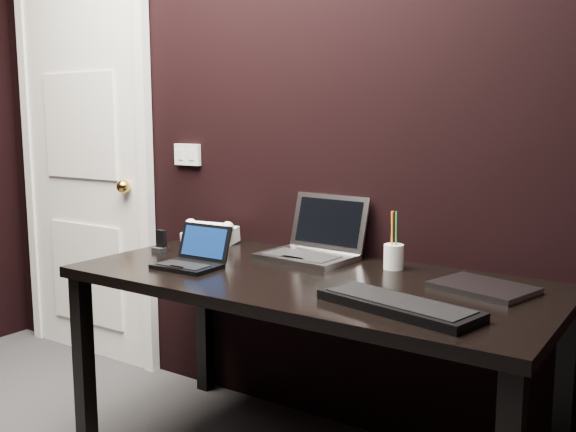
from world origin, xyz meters
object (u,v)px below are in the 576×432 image
Objects in this scene: desk_phone at (210,235)px; mobile_phone at (161,244)px; silver_laptop at (313,247)px; door at (85,165)px; closed_laptop at (483,288)px; pen_cup at (394,256)px; ext_keyboard at (398,305)px; netbook at (192,259)px; desk at (309,297)px.

desk_phone is 0.24m from mobile_phone.
silver_laptop reaches higher than mobile_phone.
closed_laptop is (2.22, -0.23, -0.29)m from door.
door is at bearing 173.98° from closed_laptop.
silver_laptop is 4.10× the size of mobile_phone.
silver_laptop is 1.73× the size of pen_cup.
ext_keyboard is 2.07× the size of desk_phone.
pen_cup is at bearing 1.31° from desk_phone.
silver_laptop is 0.72× the size of ext_keyboard.
ext_keyboard is (2.08, -0.58, -0.29)m from door.
ext_keyboard is at bearing -10.35° from mobile_phone.
silver_laptop is 0.34m from pen_cup.
mobile_phone is at bearing -174.18° from closed_laptop.
mobile_phone is at bearing 155.46° from netbook.
door reaches higher than desk.
ext_keyboard is at bearing -112.17° from closed_laptop.
mobile_phone is 0.42× the size of pen_cup.
closed_laptop is 3.78× the size of mobile_phone.
silver_laptop is 0.73m from ext_keyboard.
closed_laptop is (0.57, 0.14, 0.09)m from desk.
desk is 0.49m from ext_keyboard.
ext_keyboard is (0.43, -0.20, 0.09)m from desk.
silver_laptop reaches higher than closed_laptop.
ext_keyboard is 1.18m from mobile_phone.
door is 1.03m from mobile_phone.
netbook reaches higher than desk_phone.
closed_laptop is (0.71, -0.11, -0.04)m from silver_laptop.
pen_cup is at bearing 2.04° from silver_laptop.
pen_cup reaches higher than netbook.
mobile_phone is 0.97m from pen_cup.
ext_keyboard is at bearing -25.30° from desk.
desk_phone is at bearing -179.17° from silver_laptop.
ext_keyboard is 1.50× the size of closed_laptop.
desk is at bearing -12.82° from door.
mobile_phone is at bearing -164.87° from pen_cup.
silver_laptop is (-0.14, 0.25, 0.12)m from desk.
closed_laptop is at bearing 14.99° from netbook.
netbook is 0.87m from ext_keyboard.
pen_cup is at bearing 31.44° from netbook.
door reaches higher than mobile_phone.
desk_phone is at bearing -7.73° from door.
netbook is (-0.43, -0.13, 0.11)m from desk.
desk is at bearing -0.64° from mobile_phone.
door is 23.57× the size of mobile_phone.
closed_laptop is at bearing 67.83° from ext_keyboard.
desk is 4.95× the size of closed_laptop.
silver_laptop is at bearing 22.10° from mobile_phone.
desk is 7.89× the size of pen_cup.
pen_cup is (0.20, 0.26, 0.13)m from desk.
closed_laptop is at bearing -18.04° from pen_cup.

